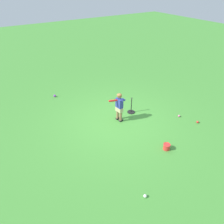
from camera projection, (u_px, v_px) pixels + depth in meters
name	position (u px, v px, depth m)	size (l,w,h in m)	color
ground_plane	(115.00, 122.00, 7.67)	(40.00, 40.00, 0.00)	#479338
child_batter	(119.00, 105.00, 7.42)	(0.33, 0.63, 1.08)	#232328
play_ball_center_lawn	(145.00, 196.00, 5.05)	(0.08, 0.08, 0.08)	white
play_ball_midfield	(198.00, 122.00, 7.59)	(0.08, 0.08, 0.08)	red
play_ball_near_batter	(179.00, 116.00, 7.92)	(0.08, 0.08, 0.08)	pink
play_ball_behind_batter	(55.00, 96.00, 9.22)	(0.10, 0.10, 0.10)	purple
batting_tee	(131.00, 110.00, 8.15)	(0.28, 0.28, 0.62)	black
toy_bucket	(167.00, 147.00, 6.42)	(0.22, 0.22, 0.19)	red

